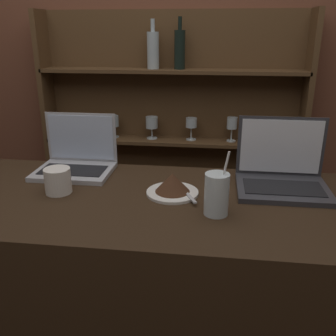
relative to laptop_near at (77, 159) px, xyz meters
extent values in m
cube|color=black|center=(0.23, -0.23, -0.54)|extent=(2.19, 0.65, 0.99)
cube|color=brown|center=(0.23, 0.92, 0.31)|extent=(7.00, 0.06, 2.70)
cube|color=brown|center=(-0.47, 0.80, -0.22)|extent=(0.03, 0.18, 1.64)
cube|color=brown|center=(1.05, 0.80, -0.22)|extent=(0.03, 0.18, 1.64)
cube|color=brown|center=(0.29, 0.88, -0.22)|extent=(1.54, 0.02, 1.64)
cube|color=brown|center=(0.29, 0.80, -0.55)|extent=(1.50, 0.18, 0.02)
cube|color=brown|center=(0.29, 0.80, -0.14)|extent=(1.50, 0.18, 0.02)
cube|color=brown|center=(0.29, 0.80, 0.27)|extent=(1.50, 0.18, 0.02)
cylinder|color=silver|center=(-0.30, 0.80, -0.13)|extent=(0.06, 0.06, 0.01)
cylinder|color=silver|center=(-0.30, 0.80, -0.09)|extent=(0.01, 0.01, 0.07)
cylinder|color=silver|center=(-0.30, 0.80, -0.02)|extent=(0.06, 0.06, 0.05)
cylinder|color=silver|center=(-0.07, 0.80, -0.13)|extent=(0.06, 0.06, 0.01)
cylinder|color=silver|center=(-0.07, 0.80, -0.09)|extent=(0.01, 0.01, 0.06)
cylinder|color=silver|center=(-0.07, 0.80, -0.03)|extent=(0.07, 0.07, 0.07)
cylinder|color=silver|center=(0.17, 0.80, -0.13)|extent=(0.06, 0.06, 0.01)
cylinder|color=silver|center=(0.17, 0.80, -0.09)|extent=(0.01, 0.01, 0.06)
cylinder|color=silver|center=(0.17, 0.80, -0.03)|extent=(0.07, 0.07, 0.07)
cylinder|color=silver|center=(0.41, 0.80, -0.13)|extent=(0.06, 0.06, 0.01)
cylinder|color=silver|center=(0.41, 0.80, -0.09)|extent=(0.01, 0.01, 0.07)
cylinder|color=silver|center=(0.41, 0.80, -0.02)|extent=(0.07, 0.07, 0.06)
cylinder|color=silver|center=(0.64, 0.80, -0.13)|extent=(0.05, 0.05, 0.01)
cylinder|color=silver|center=(0.64, 0.80, -0.09)|extent=(0.01, 0.01, 0.07)
cylinder|color=silver|center=(0.64, 0.80, -0.02)|extent=(0.06, 0.06, 0.07)
cylinder|color=silver|center=(0.88, 0.80, -0.13)|extent=(0.06, 0.06, 0.01)
cylinder|color=silver|center=(0.88, 0.80, -0.09)|extent=(0.01, 0.01, 0.06)
cylinder|color=silver|center=(0.88, 0.80, -0.03)|extent=(0.07, 0.07, 0.06)
cylinder|color=black|center=(0.33, 0.80, 0.39)|extent=(0.06, 0.06, 0.21)
cylinder|color=black|center=(0.33, 0.80, 0.52)|extent=(0.02, 0.02, 0.07)
cylinder|color=#B2C1C6|center=(0.18, 0.80, 0.38)|extent=(0.07, 0.07, 0.20)
cylinder|color=#B2C1C6|center=(0.18, 0.80, 0.52)|extent=(0.02, 0.02, 0.07)
cube|color=#ADADB2|center=(0.00, -0.04, -0.04)|extent=(0.29, 0.22, 0.02)
cube|color=black|center=(0.00, -0.05, -0.03)|extent=(0.25, 0.12, 0.00)
cube|color=#ADADB2|center=(0.00, 0.07, 0.07)|extent=(0.29, 0.00, 0.20)
cube|color=silver|center=(0.00, 0.07, 0.07)|extent=(0.27, 0.01, 0.18)
cube|color=#333338|center=(0.79, -0.11, -0.04)|extent=(0.32, 0.25, 0.02)
cube|color=black|center=(0.79, -0.12, -0.03)|extent=(0.27, 0.14, 0.00)
cube|color=#333338|center=(0.79, 0.01, 0.08)|extent=(0.32, 0.00, 0.22)
cube|color=white|center=(0.79, 0.01, 0.08)|extent=(0.29, 0.01, 0.20)
cylinder|color=silver|center=(0.41, -0.18, -0.04)|extent=(0.18, 0.18, 0.01)
cone|color=#422616|center=(0.41, -0.18, 0.00)|extent=(0.12, 0.12, 0.07)
cube|color=#B7B7BC|center=(0.46, -0.20, -0.04)|extent=(0.08, 0.16, 0.00)
cylinder|color=silver|center=(0.56, -0.32, 0.02)|extent=(0.08, 0.08, 0.13)
cylinder|color=white|center=(0.57, -0.32, 0.05)|extent=(0.04, 0.01, 0.20)
cylinder|color=silver|center=(0.01, -0.22, 0.00)|extent=(0.09, 0.09, 0.09)
camera|label=1|loc=(0.55, -1.37, 0.48)|focal=40.00mm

